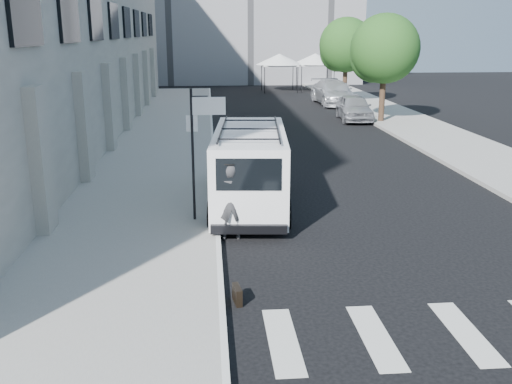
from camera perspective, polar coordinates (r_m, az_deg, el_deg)
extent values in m
plane|color=black|center=(12.78, 5.43, -7.57)|extent=(120.00, 120.00, 0.00)
cube|color=gray|center=(28.06, -9.01, 5.38)|extent=(4.50, 48.00, 0.15)
cube|color=gray|center=(33.83, 14.64, 6.82)|extent=(4.00, 56.00, 0.15)
cube|color=gray|center=(30.99, -23.31, 16.32)|extent=(10.00, 44.00, 12.00)
cylinder|color=black|center=(15.08, -6.33, 3.62)|extent=(0.07, 0.07, 3.50)
cube|color=white|center=(14.94, -6.43, 6.82)|extent=(0.30, 0.03, 0.42)
cube|color=white|center=(14.85, -4.73, 8.57)|extent=(0.85, 0.06, 0.45)
cylinder|color=black|center=(33.22, 12.49, 9.11)|extent=(0.32, 0.32, 2.80)
sphere|color=#1A4014|center=(33.03, 12.78, 13.81)|extent=(3.80, 3.80, 3.80)
sphere|color=#1A4014|center=(33.51, 11.74, 12.92)|extent=(2.66, 2.66, 2.66)
cylinder|color=black|center=(41.86, 8.87, 10.60)|extent=(0.32, 0.32, 2.80)
sphere|color=#1A4014|center=(41.71, 9.03, 14.34)|extent=(3.80, 3.80, 3.80)
sphere|color=#1A4014|center=(42.22, 8.26, 13.61)|extent=(2.66, 2.66, 2.66)
cylinder|color=black|center=(48.53, 0.87, 11.12)|extent=(0.06, 0.06, 2.20)
cylinder|color=black|center=(48.89, 4.20, 11.11)|extent=(0.06, 0.06, 2.20)
cylinder|color=black|center=(51.31, 0.55, 11.37)|extent=(0.06, 0.06, 2.20)
cylinder|color=black|center=(51.65, 3.71, 11.37)|extent=(0.06, 0.06, 2.20)
cube|color=white|center=(50.00, 2.35, 12.57)|extent=(3.00, 3.00, 0.12)
cone|color=white|center=(49.97, 2.35, 13.14)|extent=(4.00, 4.00, 0.90)
cylinder|color=black|center=(49.44, 4.57, 11.16)|extent=(0.06, 0.06, 2.20)
cylinder|color=black|center=(49.97, 7.80, 11.11)|extent=(0.06, 0.06, 2.20)
cylinder|color=black|center=(52.20, 4.07, 11.41)|extent=(0.06, 0.06, 2.20)
cylinder|color=black|center=(52.70, 7.14, 11.37)|extent=(0.06, 0.06, 2.20)
cube|color=white|center=(50.98, 5.94, 12.56)|extent=(3.00, 3.00, 0.12)
cone|color=white|center=(50.96, 5.95, 13.12)|extent=(4.00, 4.00, 0.90)
imported|color=#323234|center=(14.15, -2.59, -0.99)|extent=(0.75, 0.53, 1.95)
cube|color=black|center=(11.14, -1.89, -10.23)|extent=(0.18, 0.45, 0.34)
cube|color=black|center=(15.32, -1.75, -2.39)|extent=(0.28, 0.41, 0.55)
cylinder|color=black|center=(15.31, -2.23, -0.41)|extent=(0.02, 0.02, 0.52)
cylinder|color=black|center=(15.35, -1.54, -0.37)|extent=(0.02, 0.02, 0.52)
cube|color=black|center=(15.26, -1.89, 0.53)|extent=(0.21, 0.06, 0.03)
cube|color=white|center=(16.55, -0.61, 2.51)|extent=(2.45, 5.56, 2.10)
cube|color=white|center=(19.54, -0.51, 3.08)|extent=(1.97, 1.06, 1.10)
cube|color=black|center=(13.83, -0.73, 1.78)|extent=(1.60, 0.22, 0.80)
cylinder|color=black|center=(18.64, -3.46, 1.25)|extent=(0.34, 0.78, 0.76)
cylinder|color=black|center=(18.62, 2.40, 1.25)|extent=(0.34, 0.78, 0.76)
cylinder|color=black|center=(15.09, -4.29, -2.29)|extent=(0.34, 0.78, 0.76)
cylinder|color=black|center=(15.07, 2.96, -2.30)|extent=(0.34, 0.78, 0.76)
imported|color=#93959B|center=(34.12, 9.79, 8.32)|extent=(2.13, 4.53, 1.50)
imported|color=slate|center=(41.18, 7.92, 9.66)|extent=(2.13, 4.75, 1.51)
imported|color=#ABADB3|center=(41.53, 7.74, 9.84)|extent=(2.62, 5.92, 1.69)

